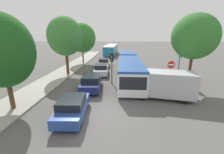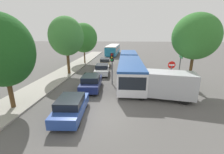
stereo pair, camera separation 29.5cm
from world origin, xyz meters
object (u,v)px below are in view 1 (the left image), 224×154
at_px(white_van, 165,84).
at_px(tree_left_mid, 65,36).
at_px(queued_car_blue, 72,107).
at_px(queued_car_navy, 91,82).
at_px(city_bus_rear, 111,49).
at_px(no_entry_sign, 171,71).
at_px(tree_right_near, 195,37).
at_px(articulated_bus, 128,64).
at_px(direction_sign_post, 179,60).
at_px(queued_car_tan, 104,62).
at_px(tree_left_far, 82,38).
at_px(tree_left_near, 3,53).
at_px(traffic_light, 112,62).
at_px(queued_car_white, 101,69).

xyz_separation_m(white_van, tree_left_mid, (-10.95, 6.92, 3.74)).
xyz_separation_m(queued_car_blue, queued_car_navy, (0.20, 5.13, 0.04)).
distance_m(city_bus_rear, no_entry_sign, 26.32).
bearing_deg(tree_right_near, tree_left_mid, 162.44).
bearing_deg(articulated_bus, direction_sign_post, 60.84).
xyz_separation_m(queued_car_blue, queued_car_tan, (0.08, 16.06, -0.01)).
bearing_deg(tree_left_far, city_bus_rear, 71.89).
bearing_deg(no_entry_sign, tree_left_near, -67.64).
bearing_deg(tree_left_near, white_van, 14.32).
height_order(city_bus_rear, traffic_light, traffic_light).
xyz_separation_m(direction_sign_post, tree_left_mid, (-13.49, 2.51, 2.43)).
height_order(articulated_bus, queued_car_tan, articulated_bus).
distance_m(articulated_bus, tree_left_far, 11.26).
distance_m(queued_car_white, no_entry_sign, 9.10).
relative_size(direction_sign_post, tree_left_mid, 0.48).
relative_size(queued_car_blue, tree_left_near, 0.60).
bearing_deg(white_van, tree_right_near, -129.88).
height_order(direction_sign_post, tree_left_near, tree_left_near).
bearing_deg(queued_car_tan, queued_car_white, 179.41).
height_order(queued_car_navy, no_entry_sign, no_entry_sign).
height_order(direction_sign_post, tree_left_far, tree_left_far).
bearing_deg(tree_left_mid, white_van, -32.29).
height_order(queued_car_white, no_entry_sign, no_entry_sign).
distance_m(articulated_bus, queued_car_navy, 6.93).
xyz_separation_m(queued_car_white, tree_left_near, (-4.95, -10.16, 3.40)).
height_order(tree_left_mid, tree_right_near, tree_left_mid).
xyz_separation_m(white_van, direction_sign_post, (2.54, 4.41, 1.31)).
distance_m(direction_sign_post, tree_left_mid, 13.93).
relative_size(articulated_bus, queued_car_navy, 3.90).
distance_m(queued_car_white, traffic_light, 4.63).
bearing_deg(queued_car_navy, tree_left_mid, 34.91).
bearing_deg(tree_left_near, direction_sign_post, 27.68).
distance_m(queued_car_navy, tree_left_mid, 8.04).
distance_m(city_bus_rear, queued_car_navy, 25.77).
bearing_deg(direction_sign_post, tree_right_near, 109.27).
bearing_deg(queued_car_navy, tree_left_far, 13.88).
height_order(traffic_light, tree_right_near, tree_right_near).
distance_m(city_bus_rear, direction_sign_post, 24.77).
distance_m(queued_car_tan, tree_left_far, 6.02).
bearing_deg(queued_car_navy, traffic_light, -51.65).
height_order(queued_car_tan, white_van, white_van).
bearing_deg(tree_left_far, queued_car_white, -59.27).
relative_size(queued_car_white, white_van, 0.79).
relative_size(city_bus_rear, direction_sign_post, 3.21).
height_order(city_bus_rear, white_van, city_bus_rear).
bearing_deg(tree_right_near, direction_sign_post, 101.82).
height_order(articulated_bus, city_bus_rear, city_bus_rear).
xyz_separation_m(articulated_bus, tree_left_near, (-8.57, -10.27, 2.70)).
height_order(queued_car_blue, white_van, white_van).
relative_size(queued_car_blue, white_van, 0.77).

